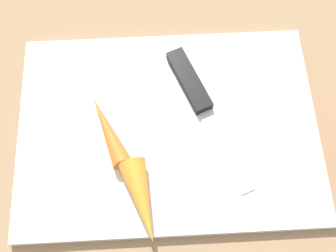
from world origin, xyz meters
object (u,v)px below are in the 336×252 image
Objects in this scene: knife at (194,89)px; carrot_long at (107,129)px; cutting_board at (168,128)px; carrot_short at (142,201)px.

knife is 0.12m from carrot_long.
carrot_long is at bearing -175.53° from cutting_board.
cutting_board is at bearing -58.75° from knife.
carrot_short reaches higher than knife.
carrot_long is (-0.11, -0.05, 0.01)m from knife.
carrot_short is (-0.07, -0.14, 0.01)m from knife.
carrot_short is at bearing -109.51° from cutting_board.
carrot_short reaches higher than cutting_board.
carrot_short is (-0.03, -0.09, 0.02)m from cutting_board.
carrot_long is (-0.07, -0.01, 0.02)m from cutting_board.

